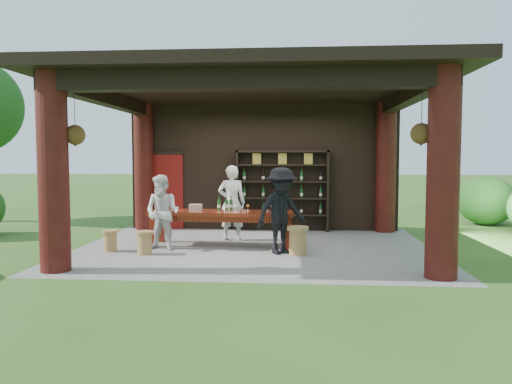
# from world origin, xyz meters

# --- Properties ---
(ground) EXTENTS (90.00, 90.00, 0.00)m
(ground) POSITION_xyz_m (0.00, 0.00, 0.00)
(ground) COLOR #2D5119
(ground) RESTS_ON ground
(pavilion) EXTENTS (7.50, 6.00, 3.60)m
(pavilion) POSITION_xyz_m (-0.01, 0.43, 2.13)
(pavilion) COLOR slate
(pavilion) RESTS_ON ground
(wine_shelf) EXTENTS (2.37, 0.36, 2.08)m
(wine_shelf) POSITION_xyz_m (0.52, 2.45, 1.05)
(wine_shelf) COLOR black
(wine_shelf) RESTS_ON ground
(tasting_table) EXTENTS (3.14, 0.95, 0.75)m
(tasting_table) POSITION_xyz_m (-0.73, 0.19, 0.63)
(tasting_table) COLOR #5A130C
(tasting_table) RESTS_ON ground
(stool_near_left) EXTENTS (0.35, 0.35, 0.46)m
(stool_near_left) POSITION_xyz_m (-2.09, -0.89, 0.24)
(stool_near_left) COLOR olive
(stool_near_left) RESTS_ON ground
(stool_near_right) EXTENTS (0.42, 0.42, 0.56)m
(stool_near_right) POSITION_xyz_m (0.91, -0.70, 0.29)
(stool_near_right) COLOR olive
(stool_near_right) RESTS_ON ground
(stool_far_left) EXTENTS (0.33, 0.33, 0.43)m
(stool_far_left) POSITION_xyz_m (-2.88, -0.64, 0.23)
(stool_far_left) COLOR olive
(stool_far_left) RESTS_ON ground
(host) EXTENTS (0.64, 0.42, 1.72)m
(host) POSITION_xyz_m (-0.60, 0.95, 0.86)
(host) COLOR white
(host) RESTS_ON ground
(guest_woman) EXTENTS (0.86, 0.74, 1.55)m
(guest_woman) POSITION_xyz_m (-1.86, -0.40, 0.77)
(guest_woman) COLOR silver
(guest_woman) RESTS_ON ground
(guest_man) EXTENTS (1.26, 1.15, 1.70)m
(guest_man) POSITION_xyz_m (0.58, -0.58, 0.85)
(guest_man) COLOR black
(guest_man) RESTS_ON ground
(table_bottles) EXTENTS (0.33, 0.14, 0.31)m
(table_bottles) POSITION_xyz_m (-0.68, 0.48, 0.90)
(table_bottles) COLOR #194C1E
(table_bottles) RESTS_ON tasting_table
(table_glasses) EXTENTS (0.84, 0.23, 0.15)m
(table_glasses) POSITION_xyz_m (0.01, 0.17, 0.82)
(table_glasses) COLOR silver
(table_glasses) RESTS_ON tasting_table
(napkin_basket) EXTENTS (0.27, 0.19, 0.14)m
(napkin_basket) POSITION_xyz_m (-1.30, 0.23, 0.82)
(napkin_basket) COLOR #BF6672
(napkin_basket) RESTS_ON tasting_table
(shrubs) EXTENTS (15.34, 8.93, 1.36)m
(shrubs) POSITION_xyz_m (2.04, 0.71, 0.56)
(shrubs) COLOR #194C14
(shrubs) RESTS_ON ground
(trees) EXTENTS (20.56, 9.84, 4.80)m
(trees) POSITION_xyz_m (3.05, 0.93, 3.37)
(trees) COLOR #3F2819
(trees) RESTS_ON ground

